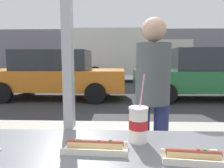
# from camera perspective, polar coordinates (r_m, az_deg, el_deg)

# --- Properties ---
(ground_plane) EXTENTS (60.00, 60.00, 0.00)m
(ground_plane) POSITION_cam_1_polar(r_m,az_deg,el_deg) (9.18, 0.12, -1.46)
(ground_plane) COLOR #38383A
(sidewalk_strip) EXTENTS (16.00, 2.80, 0.11)m
(sidewalk_strip) POSITION_cam_1_polar(r_m,az_deg,el_deg) (3.00, -3.90, -19.06)
(sidewalk_strip) COLOR #B2ADA3
(sidewalk_strip) RESTS_ON ground
(building_facade_far) EXTENTS (28.00, 1.20, 4.34)m
(building_facade_far) POSITION_cam_1_polar(r_m,az_deg,el_deg) (22.78, 1.20, 9.17)
(building_facade_far) COLOR gray
(building_facade_far) RESTS_ON ground
(soda_cup_left) EXTENTS (0.09, 0.09, 0.33)m
(soda_cup_left) POSITION_cam_1_polar(r_m,az_deg,el_deg) (1.01, 7.19, -10.72)
(soda_cup_left) COLOR white
(soda_cup_left) RESTS_ON window_counter
(hotdog_tray_near) EXTENTS (0.28, 0.11, 0.05)m
(hotdog_tray_near) POSITION_cam_1_polar(r_m,az_deg,el_deg) (0.94, -4.62, -16.52)
(hotdog_tray_near) COLOR silver
(hotdog_tray_near) RESTS_ON window_counter
(hotdog_tray_far) EXTENTS (0.24, 0.11, 0.05)m
(hotdog_tray_far) POSITION_cam_1_polar(r_m,az_deg,el_deg) (0.90, 21.20, -17.88)
(hotdog_tray_far) COLOR silver
(hotdog_tray_far) RESTS_ON window_counter
(parked_car_orange) EXTENTS (4.61, 1.97, 1.63)m
(parked_car_orange) POSITION_cam_1_polar(r_m,az_deg,el_deg) (7.39, -15.12, 2.70)
(parked_car_orange) COLOR orange
(parked_car_orange) RESTS_ON ground
(parked_car_green) EXTENTS (4.56, 1.95, 1.69)m
(parked_car_green) POSITION_cam_1_polar(r_m,az_deg,el_deg) (7.62, 23.91, 2.61)
(parked_car_green) COLOR #236B38
(parked_car_green) RESTS_ON ground
(box_truck) EXTENTS (6.86, 2.44, 2.96)m
(box_truck) POSITION_cam_1_polar(r_m,az_deg,el_deg) (12.43, 3.57, 8.26)
(box_truck) COLOR silver
(box_truck) RESTS_ON ground
(pedestrian) EXTENTS (0.32, 0.32, 1.63)m
(pedestrian) POSITION_cam_1_polar(r_m,az_deg,el_deg) (2.00, 10.96, -2.55)
(pedestrian) COLOR navy
(pedestrian) RESTS_ON sidewalk_strip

